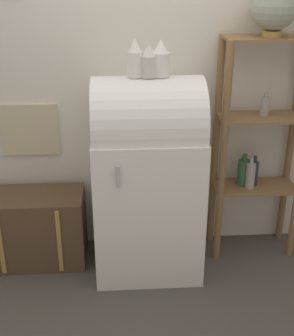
# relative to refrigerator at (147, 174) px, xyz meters

# --- Properties ---
(ground_plane) EXTENTS (12.00, 12.00, 0.00)m
(ground_plane) POSITION_rel_refrigerator_xyz_m (0.00, -0.23, -0.73)
(ground_plane) COLOR #4C4742
(wall_back) EXTENTS (7.00, 0.09, 2.70)m
(wall_back) POSITION_rel_refrigerator_xyz_m (-0.01, 0.35, 0.62)
(wall_back) COLOR silver
(wall_back) RESTS_ON ground_plane
(refrigerator) EXTENTS (0.74, 0.68, 1.41)m
(refrigerator) POSITION_rel_refrigerator_xyz_m (0.00, 0.00, 0.00)
(refrigerator) COLOR white
(refrigerator) RESTS_ON ground_plane
(suitcase_trunk) EXTENTS (0.74, 0.40, 0.54)m
(suitcase_trunk) POSITION_rel_refrigerator_xyz_m (-0.83, 0.09, -0.45)
(suitcase_trunk) COLOR brown
(suitcase_trunk) RESTS_ON ground_plane
(shelf_unit) EXTENTS (0.62, 0.30, 1.63)m
(shelf_unit) POSITION_rel_refrigerator_xyz_m (0.81, 0.15, 0.16)
(shelf_unit) COLOR olive
(shelf_unit) RESTS_ON ground_plane
(globe) EXTENTS (0.31, 0.31, 0.35)m
(globe) POSITION_rel_refrigerator_xyz_m (0.82, 0.13, 1.09)
(globe) COLOR #AD8942
(globe) RESTS_ON shelf_unit
(vase_left) EXTENTS (0.10, 0.10, 0.24)m
(vase_left) POSITION_rel_refrigerator_xyz_m (-0.08, -0.01, 0.79)
(vase_left) COLOR white
(vase_left) RESTS_ON refrigerator
(vase_center) EXTENTS (0.11, 0.11, 0.20)m
(vase_center) POSITION_rel_refrigerator_xyz_m (0.01, -0.01, 0.78)
(vase_center) COLOR beige
(vase_center) RESTS_ON refrigerator
(vase_right) EXTENTS (0.12, 0.12, 0.23)m
(vase_right) POSITION_rel_refrigerator_xyz_m (0.08, 0.00, 0.79)
(vase_right) COLOR white
(vase_right) RESTS_ON refrigerator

